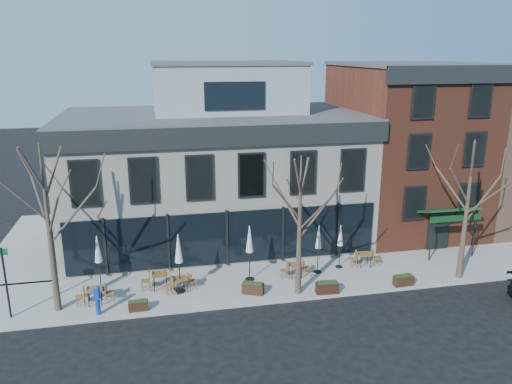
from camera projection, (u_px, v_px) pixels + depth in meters
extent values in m
plane|color=black|center=(227.00, 269.00, 28.16)|extent=(120.00, 120.00, 0.00)
cube|color=gray|center=(293.00, 279.00, 26.75)|extent=(33.50, 4.70, 0.15)
cube|color=gray|center=(37.00, 244.00, 31.57)|extent=(4.50, 12.00, 0.15)
cube|color=silver|center=(214.00, 179.00, 31.78)|extent=(18.00, 10.00, 8.00)
cube|color=#47474C|center=(213.00, 115.00, 30.68)|extent=(18.30, 10.30, 0.30)
cube|color=black|center=(225.00, 137.00, 25.99)|extent=(18.30, 0.25, 1.10)
cube|color=black|center=(57.00, 128.00, 29.02)|extent=(0.25, 10.30, 1.10)
cube|color=black|center=(227.00, 238.00, 27.59)|extent=(17.20, 0.12, 3.00)
cube|color=black|center=(66.00, 225.00, 29.62)|extent=(0.12, 7.50, 3.00)
cube|color=gray|center=(226.00, 88.00, 31.40)|extent=(9.00, 6.50, 3.00)
cube|color=brown|center=(404.00, 148.00, 33.94)|extent=(8.00, 10.00, 11.00)
cube|color=#47474C|center=(410.00, 64.00, 32.43)|extent=(8.20, 10.20, 0.25)
cube|color=black|center=(456.00, 75.00, 27.73)|extent=(8.20, 0.25, 1.00)
cube|color=#0B3415|center=(448.00, 210.00, 29.14)|extent=(3.20, 1.66, 0.67)
cube|color=black|center=(438.00, 232.00, 30.34)|extent=(1.40, 0.10, 2.50)
cone|color=#382B21|center=(49.00, 230.00, 22.35)|extent=(0.34, 0.34, 7.92)
cylinder|color=#382B21|center=(73.00, 215.00, 22.58)|extent=(2.23, 0.50, 2.48)
cylinder|color=#382B21|center=(40.00, 203.00, 22.89)|extent=(1.03, 2.05, 2.14)
cylinder|color=#382B21|center=(23.00, 200.00, 21.47)|extent=(1.80, 0.75, 2.21)
cylinder|color=#382B21|center=(53.00, 216.00, 21.27)|extent=(1.03, 2.04, 2.28)
cone|color=#382B21|center=(300.00, 227.00, 24.08)|extent=(0.34, 0.34, 7.04)
cylinder|color=#382B21|center=(318.00, 215.00, 24.29)|extent=(2.00, 0.46, 2.21)
cylinder|color=#382B21|center=(287.00, 204.00, 24.56)|extent=(0.93, 1.84, 1.91)
cylinder|color=#382B21|center=(287.00, 202.00, 23.30)|extent=(1.61, 0.68, 1.97)
cylinder|color=#382B21|center=(314.00, 215.00, 23.13)|extent=(0.93, 1.83, 2.03)
cone|color=#382B21|center=(467.00, 211.00, 25.80)|extent=(0.34, 0.34, 7.48)
cylinder|color=#382B21|center=(483.00, 199.00, 26.02)|extent=(2.12, 0.48, 2.35)
cylinder|color=#382B21|center=(451.00, 189.00, 26.31)|extent=(0.98, 1.94, 2.03)
cylinder|color=#382B21|center=(459.00, 186.00, 24.97)|extent=(1.71, 0.71, 2.09)
cylinder|color=#382B21|center=(487.00, 199.00, 24.78)|extent=(0.98, 1.94, 2.16)
cylinder|color=black|center=(6.00, 283.00, 22.28)|extent=(0.10, 0.10, 3.40)
cube|color=#005926|center=(1.00, 252.00, 21.88)|extent=(0.50, 0.04, 0.30)
cylinder|color=#0D3EB5|center=(98.00, 307.00, 22.89)|extent=(0.23, 0.23, 0.79)
cube|color=#0D3EB5|center=(97.00, 293.00, 22.70)|extent=(0.30, 0.28, 0.57)
cone|color=#0D3EB5|center=(96.00, 286.00, 22.61)|extent=(0.30, 0.30, 0.14)
cube|color=brown|center=(94.00, 289.00, 23.79)|extent=(0.77, 0.77, 0.04)
cylinder|color=black|center=(89.00, 300.00, 23.55)|extent=(0.04, 0.04, 0.75)
cylinder|color=black|center=(101.00, 298.00, 23.70)|extent=(0.04, 0.04, 0.75)
cylinder|color=black|center=(89.00, 294.00, 24.09)|extent=(0.04, 0.04, 0.75)
cylinder|color=black|center=(102.00, 293.00, 24.24)|extent=(0.04, 0.04, 0.75)
cube|color=brown|center=(160.00, 274.00, 25.26)|extent=(0.79, 0.79, 0.04)
cylinder|color=black|center=(154.00, 285.00, 25.02)|extent=(0.04, 0.04, 0.80)
cylinder|color=black|center=(167.00, 284.00, 25.13)|extent=(0.04, 0.04, 0.80)
cylinder|color=black|center=(154.00, 279.00, 25.60)|extent=(0.04, 0.04, 0.80)
cylinder|color=black|center=(166.00, 278.00, 25.72)|extent=(0.04, 0.04, 0.80)
cube|color=brown|center=(180.00, 279.00, 25.01)|extent=(0.83, 0.83, 0.04)
cylinder|color=black|center=(177.00, 288.00, 24.75)|extent=(0.04, 0.04, 0.69)
cylinder|color=black|center=(188.00, 286.00, 25.00)|extent=(0.04, 0.04, 0.69)
cylinder|color=black|center=(174.00, 284.00, 25.21)|extent=(0.04, 0.04, 0.69)
cylinder|color=black|center=(184.00, 282.00, 25.45)|extent=(0.04, 0.04, 0.69)
cube|color=brown|center=(296.00, 265.00, 26.65)|extent=(0.69, 0.69, 0.04)
cylinder|color=black|center=(292.00, 273.00, 26.44)|extent=(0.04, 0.04, 0.69)
cylinder|color=black|center=(302.00, 272.00, 26.56)|extent=(0.04, 0.04, 0.69)
cylinder|color=black|center=(289.00, 269.00, 26.94)|extent=(0.04, 0.04, 0.69)
cylinder|color=black|center=(299.00, 268.00, 27.06)|extent=(0.04, 0.04, 0.69)
cube|color=brown|center=(365.00, 254.00, 28.00)|extent=(0.77, 0.77, 0.04)
cylinder|color=black|center=(361.00, 262.00, 27.80)|extent=(0.04, 0.04, 0.72)
cylinder|color=black|center=(371.00, 262.00, 27.86)|extent=(0.04, 0.04, 0.72)
cylinder|color=black|center=(358.00, 258.00, 28.34)|extent=(0.04, 0.04, 0.72)
cylinder|color=black|center=(367.00, 258.00, 28.40)|extent=(0.04, 0.04, 0.72)
cylinder|color=black|center=(101.00, 289.00, 25.35)|extent=(0.47, 0.47, 0.06)
cylinder|color=black|center=(99.00, 269.00, 25.04)|extent=(0.05, 0.05, 2.34)
cone|color=#B7BDAF|center=(98.00, 249.00, 24.76)|extent=(0.38, 0.38, 1.38)
cylinder|color=black|center=(180.00, 291.00, 25.13)|extent=(0.49, 0.49, 0.07)
cylinder|color=black|center=(179.00, 269.00, 24.81)|extent=(0.06, 0.06, 2.47)
cone|color=beige|center=(178.00, 248.00, 24.50)|extent=(0.40, 0.40, 1.46)
cylinder|color=black|center=(250.00, 279.00, 26.47)|extent=(0.49, 0.49, 0.07)
cylinder|color=black|center=(250.00, 259.00, 26.15)|extent=(0.06, 0.06, 2.44)
cone|color=beige|center=(249.00, 239.00, 25.85)|extent=(0.40, 0.40, 1.44)
cylinder|color=black|center=(317.00, 272.00, 27.38)|extent=(0.43, 0.43, 0.06)
cylinder|color=black|center=(318.00, 254.00, 27.09)|extent=(0.05, 0.05, 2.17)
cone|color=#B6BDAF|center=(319.00, 237.00, 26.82)|extent=(0.36, 0.36, 1.28)
cylinder|color=black|center=(339.00, 267.00, 28.01)|extent=(0.40, 0.40, 0.05)
cylinder|color=black|center=(340.00, 251.00, 27.75)|extent=(0.05, 0.05, 2.01)
cone|color=beige|center=(340.00, 235.00, 27.50)|extent=(0.33, 0.33, 1.19)
cube|color=black|center=(138.00, 306.00, 23.29)|extent=(0.92, 0.40, 0.45)
cube|color=#1E3314|center=(138.00, 301.00, 23.23)|extent=(0.83, 0.33, 0.07)
cube|color=black|center=(253.00, 289.00, 24.90)|extent=(1.15, 0.83, 0.54)
cube|color=#1E3314|center=(253.00, 283.00, 24.82)|extent=(1.02, 0.71, 0.09)
cube|color=black|center=(327.00, 288.00, 24.96)|extent=(1.15, 0.53, 0.56)
cube|color=#1E3314|center=(327.00, 282.00, 24.88)|extent=(1.03, 0.43, 0.09)
cube|color=#301E10|center=(403.00, 281.00, 25.79)|extent=(1.06, 0.49, 0.52)
cube|color=#1E3314|center=(404.00, 276.00, 25.71)|extent=(0.95, 0.40, 0.08)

